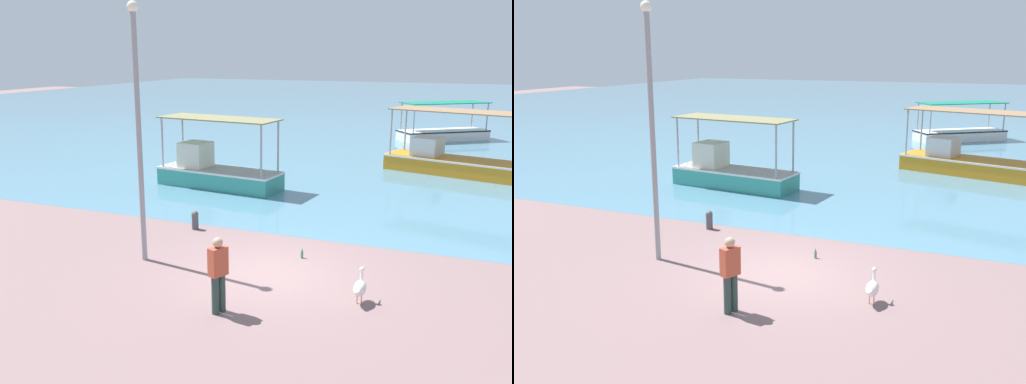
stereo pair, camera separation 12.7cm
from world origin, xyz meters
The scene contains 10 objects.
ground centered at (0.00, 0.00, 0.00)m, with size 120.00×120.00×0.00m, color #7E6262.
harbor_water centered at (0.00, 48.00, 0.00)m, with size 110.00×90.00×0.00m, color teal.
fishing_boat_far_left centered at (2.02, 24.90, 0.49)m, with size 5.58×4.85×2.36m.
fishing_boat_near_right centered at (-5.49, 8.01, 0.66)m, with size 5.35×2.29×2.84m.
fishing_boat_outer centered at (3.36, 14.46, 0.62)m, with size 6.62×3.53×2.87m.
pelican centered at (2.48, -0.87, 0.38)m, with size 0.30×0.80×0.80m.
lamp_post centered at (-3.45, -0.37, 3.69)m, with size 0.28×0.28×6.64m.
mooring_bollard centered at (-3.49, 2.53, 0.32)m, with size 0.22×0.22×0.60m.
fisherman_standing centered at (-0.20, -2.48, 0.91)m, with size 0.37×0.46×1.69m.
glass_bottle centered at (0.42, 1.35, 0.11)m, with size 0.07×0.07×0.27m.
Camera 2 is at (4.97, -12.51, 5.45)m, focal length 40.00 mm.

